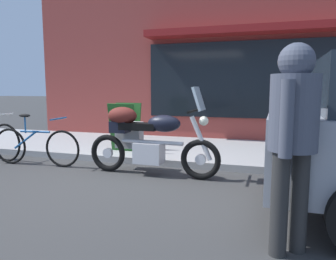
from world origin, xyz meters
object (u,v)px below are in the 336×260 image
Objects in this scene: touring_motorcycle at (145,137)px; pedestrian_walking at (293,125)px; parked_bicycle at (35,145)px; sandwich_board_sign at (125,127)px.

pedestrian_walking reaches higher than touring_motorcycle.
parked_bicycle is at bearing 154.66° from pedestrian_walking.
sandwich_board_sign reaches higher than parked_bicycle.
sandwich_board_sign is (-2.90, 3.11, -0.48)m from pedestrian_walking.
touring_motorcycle is 1.27× the size of parked_bicycle.
touring_motorcycle is 2.88m from pedestrian_walking.
touring_motorcycle is 2.07m from parked_bicycle.
touring_motorcycle reaches higher than sandwich_board_sign.
pedestrian_walking is at bearing -46.94° from sandwich_board_sign.
touring_motorcycle is at bearing -52.57° from sandwich_board_sign.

